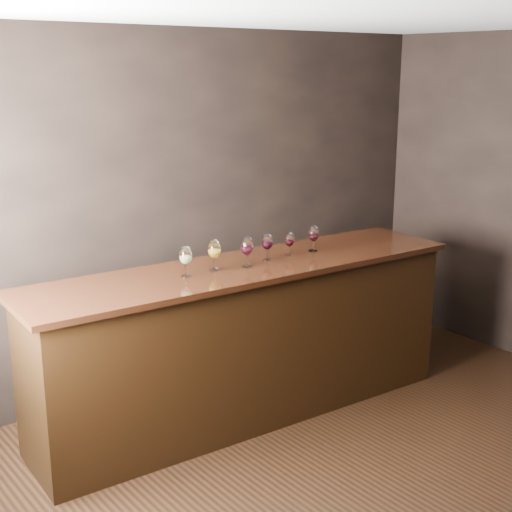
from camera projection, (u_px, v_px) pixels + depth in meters
ground at (390, 490)px, 4.36m from camera, size 5.00×5.00×0.00m
room_shell at (361, 200)px, 3.84m from camera, size 5.02×4.52×2.81m
bar_counter at (246, 344)px, 5.18m from camera, size 3.20×0.90×1.11m
bar_top at (246, 268)px, 5.03m from camera, size 3.31×0.98×0.04m
back_bar_shelf at (257, 312)px, 6.11m from camera, size 2.60×0.40×0.94m
glass_white at (186, 257)px, 4.72m from camera, size 0.08×0.08×0.20m
glass_amber at (214, 250)px, 4.86m from camera, size 0.09×0.09×0.21m
glass_red_a at (247, 247)px, 4.95m from camera, size 0.09×0.09×0.21m
glass_red_b at (267, 243)px, 5.13m from camera, size 0.08×0.08×0.19m
glass_red_c at (289, 240)px, 5.25m from camera, size 0.07×0.07×0.17m
glass_red_d at (313, 235)px, 5.37m from camera, size 0.08×0.08×0.19m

